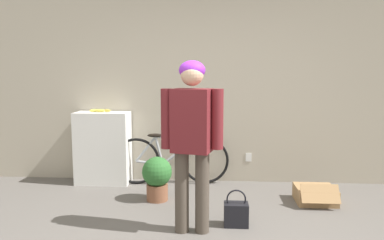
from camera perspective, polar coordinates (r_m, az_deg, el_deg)
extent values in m
cube|color=#B7AD99|center=(5.22, 2.75, 4.70)|extent=(8.00, 0.06, 2.60)
cube|color=white|center=(5.33, 8.62, -5.63)|extent=(0.08, 0.01, 0.12)
cube|color=white|center=(5.33, -13.40, -4.15)|extent=(0.73, 0.36, 0.99)
cylinder|color=#4C4238|center=(3.65, -1.56, -10.90)|extent=(0.14, 0.14, 0.79)
cylinder|color=#4C4238|center=(3.64, 1.56, -10.96)|extent=(0.14, 0.14, 0.79)
cube|color=maroon|center=(3.49, 0.00, -0.08)|extent=(0.41, 0.33, 0.59)
cylinder|color=maroon|center=(3.51, -3.83, 0.20)|extent=(0.11, 0.11, 0.56)
cylinder|color=maroon|center=(3.48, 3.87, 0.13)|extent=(0.11, 0.11, 0.56)
sphere|color=#DBB28E|center=(3.46, 0.00, 6.97)|extent=(0.21, 0.21, 0.21)
ellipsoid|color=purple|center=(3.48, 0.02, 7.59)|extent=(0.25, 0.22, 0.18)
torus|color=black|center=(5.22, -8.49, -6.23)|extent=(0.65, 0.10, 0.64)
torus|color=black|center=(5.19, 2.08, -6.22)|extent=(0.65, 0.10, 0.64)
cylinder|color=#999EA3|center=(5.21, -6.49, -6.50)|extent=(0.37, 0.07, 0.08)
cylinder|color=#999EA3|center=(5.17, -7.05, -4.41)|extent=(0.30, 0.06, 0.36)
cylinder|color=#999EA3|center=(5.16, -5.04, -4.68)|extent=(0.13, 0.05, 0.40)
cylinder|color=#999EA3|center=(5.15, -1.84, -4.76)|extent=(0.50, 0.09, 0.40)
cylinder|color=#999EA3|center=(5.12, -2.39, -2.65)|extent=(0.57, 0.09, 0.05)
cylinder|color=#999EA3|center=(5.15, 1.45, -4.48)|extent=(0.15, 0.05, 0.33)
cylinder|color=#999EA3|center=(5.12, 1.04, -2.39)|extent=(0.07, 0.04, 0.08)
cylinder|color=#999EA3|center=(5.11, 1.27, -2.06)|extent=(0.07, 0.46, 0.02)
ellipsoid|color=black|center=(5.12, -5.60, -2.34)|extent=(0.23, 0.10, 0.05)
ellipsoid|color=#EAD64C|center=(5.26, -13.81, 1.40)|extent=(0.14, 0.04, 0.04)
ellipsoid|color=#EAD64C|center=(5.30, -14.69, 1.42)|extent=(0.13, 0.09, 0.04)
ellipsoid|color=#EAD64C|center=(5.25, -12.80, 1.42)|extent=(0.13, 0.09, 0.04)
sphere|color=brown|center=(5.33, -15.14, 1.44)|extent=(0.02, 0.02, 0.02)
cube|color=black|center=(3.90, 6.73, -14.10)|extent=(0.24, 0.17, 0.23)
torus|color=black|center=(3.84, 6.77, -11.89)|extent=(0.20, 0.02, 0.20)
cube|color=#A87F51|center=(4.76, 18.24, -10.75)|extent=(0.45, 0.42, 0.18)
cube|color=#A87F51|center=(4.54, 18.96, -10.58)|extent=(0.43, 0.15, 0.19)
cylinder|color=brown|center=(4.61, -5.32, -10.89)|extent=(0.26, 0.26, 0.20)
sphere|color=#2D6B2D|center=(4.54, -5.36, -7.84)|extent=(0.36, 0.36, 0.36)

